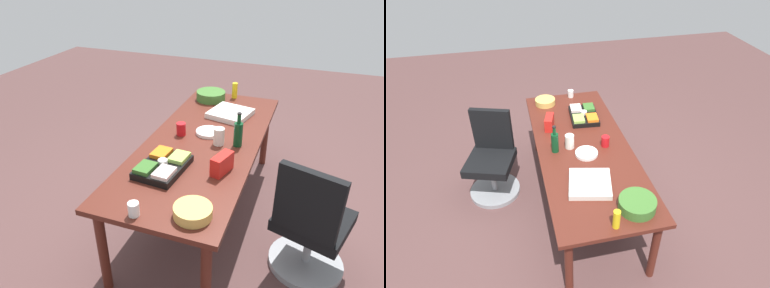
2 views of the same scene
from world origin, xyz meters
TOP-DOWN VIEW (x-y plane):
  - ground_plane at (0.00, 0.00)m, footprint 10.00×10.00m
  - conference_table at (0.00, 0.00)m, footprint 2.28×0.92m
  - office_chair at (0.40, 0.94)m, footprint 0.61×0.60m
  - veggie_tray at (0.53, -0.13)m, footprint 0.44×0.33m
  - salad_bowl at (-0.91, -0.22)m, footprint 0.36×0.36m
  - mayo_jar at (0.02, 0.14)m, footprint 0.11×0.11m
  - pizza_box at (-0.57, 0.08)m, footprint 0.43×0.43m
  - red_solo_cup at (-0.04, -0.22)m, footprint 0.10×0.10m
  - chip_bowl at (0.94, 0.24)m, footprint 0.27×0.27m
  - paper_plate_stack at (-0.13, 0.00)m, footprint 0.22×0.22m
  - wine_bottle at (-0.01, 0.29)m, footprint 0.07×0.07m
  - paper_cup at (1.06, -0.09)m, footprint 0.09×0.09m
  - chip_bag_red at (0.41, 0.27)m, footprint 0.21×0.13m
  - mustard_bottle at (-1.05, 0.00)m, footprint 0.06×0.06m

SIDE VIEW (x-z plane):
  - ground_plane at x=0.00m, z-range 0.00..0.00m
  - office_chair at x=0.40m, z-range -0.11..0.86m
  - conference_table at x=0.00m, z-range 0.30..1.04m
  - paper_plate_stack at x=-0.13m, z-range 0.74..0.77m
  - pizza_box at x=-0.57m, z-range 0.74..0.79m
  - chip_bowl at x=0.94m, z-range 0.74..0.81m
  - veggie_tray at x=0.53m, z-range 0.74..0.82m
  - paper_cup at x=1.06m, z-range 0.74..0.83m
  - salad_bowl at x=-0.91m, z-range 0.74..0.84m
  - red_solo_cup at x=-0.04m, z-range 0.74..0.85m
  - chip_bag_red at x=0.41m, z-range 0.74..0.88m
  - mayo_jar at x=0.02m, z-range 0.74..0.89m
  - mustard_bottle at x=-1.05m, z-range 0.74..0.91m
  - wine_bottle at x=-0.01m, z-range 0.71..1.00m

